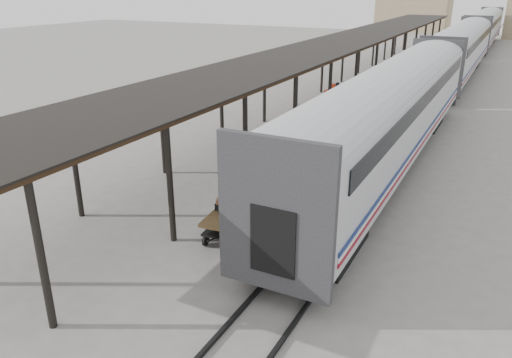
{
  "coord_description": "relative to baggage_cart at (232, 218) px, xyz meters",
  "views": [
    {
      "loc": [
        7.73,
        -13.71,
        7.89
      ],
      "look_at": [
        0.52,
        0.31,
        1.7
      ],
      "focal_mm": 35.0,
      "sensor_mm": 36.0,
      "label": 1
    }
  ],
  "objects": [
    {
      "name": "rails",
      "position": [
        3.02,
        34.81,
        -0.59
      ],
      "size": [
        1.54,
        150.0,
        0.12
      ],
      "color": "black",
      "rests_on": "ground"
    },
    {
      "name": "porter",
      "position": [
        0.25,
        -0.65,
        1.12
      ],
      "size": [
        0.47,
        0.69,
        1.81
      ],
      "primitive_type": "imported",
      "rotation": [
        0.0,
        0.0,
        1.63
      ],
      "color": "navy",
      "rests_on": "baggage_cart"
    },
    {
      "name": "luggage_tug",
      "position": [
        -3.56,
        20.76,
        -0.07
      ],
      "size": [
        1.07,
        1.53,
        1.25
      ],
      "rotation": [
        0.0,
        0.0,
        -0.15
      ],
      "color": "maroon",
      "rests_on": "ground"
    },
    {
      "name": "canopy",
      "position": [
        -3.58,
        24.81,
        3.36
      ],
      "size": [
        4.9,
        64.3,
        4.15
      ],
      "color": "#422B19",
      "rests_on": "ground"
    },
    {
      "name": "pedestrian",
      "position": [
        -2.86,
        19.3,
        0.22
      ],
      "size": [
        1.07,
        0.58,
        1.74
      ],
      "primitive_type": "imported",
      "rotation": [
        0.0,
        0.0,
        2.98
      ],
      "color": "black",
      "rests_on": "ground"
    },
    {
      "name": "train",
      "position": [
        3.01,
        34.61,
        2.04
      ],
      "size": [
        3.45,
        76.01,
        4.01
      ],
      "color": "silver",
      "rests_on": "ground"
    },
    {
      "name": "baggage_cart",
      "position": [
        0.0,
        0.0,
        0.0
      ],
      "size": [
        1.5,
        2.52,
        0.86
      ],
      "rotation": [
        0.0,
        0.0,
        0.11
      ],
      "color": "brown",
      "rests_on": "ground"
    },
    {
      "name": "ground",
      "position": [
        -0.18,
        0.81,
        -0.65
      ],
      "size": [
        160.0,
        160.0,
        0.0
      ],
      "primitive_type": "plane",
      "color": "slate",
      "rests_on": "ground"
    },
    {
      "name": "suitcase_stack",
      "position": [
        -0.12,
        0.34,
        0.36
      ],
      "size": [
        1.28,
        1.17,
        0.42
      ],
      "rotation": [
        0.0,
        0.0,
        0.11
      ],
      "color": "#38383A",
      "rests_on": "baggage_cart"
    },
    {
      "name": "building_left",
      "position": [
        -10.18,
        82.81,
        2.35
      ],
      "size": [
        12.0,
        8.0,
        6.0
      ],
      "primitive_type": "cube",
      "color": "tan",
      "rests_on": "ground"
    }
  ]
}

